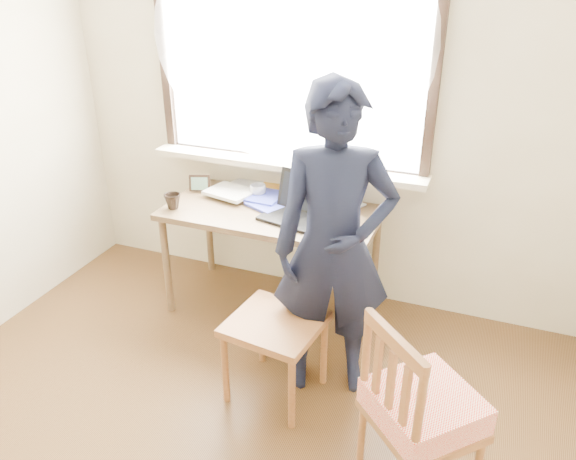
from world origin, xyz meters
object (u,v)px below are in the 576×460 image
at_px(work_chair, 275,332).
at_px(person, 334,247).
at_px(desk, 272,221).
at_px(side_chair, 420,409).
at_px(mug_white, 258,191).
at_px(laptop, 298,208).
at_px(mug_dark, 173,201).

height_order(work_chair, person, person).
distance_m(desk, side_chair, 1.60).
bearing_deg(person, mug_white, 116.19).
xyz_separation_m(laptop, side_chair, (0.95, -1.09, -0.30)).
height_order(desk, person, person).
bearing_deg(mug_dark, work_chair, -31.24).
bearing_deg(laptop, desk, 171.61).
xyz_separation_m(desk, person, (0.57, -0.55, 0.20)).
bearing_deg(work_chair, laptop, 101.26).
bearing_deg(side_chair, mug_dark, 151.77).
relative_size(desk, mug_dark, 12.90).
relative_size(side_chair, person, 0.54).
height_order(desk, mug_dark, mug_dark).
bearing_deg(person, mug_dark, 143.43).
bearing_deg(desk, mug_white, 134.91).
xyz_separation_m(desk, laptop, (0.19, -0.03, 0.13)).
distance_m(laptop, person, 0.65).
relative_size(laptop, mug_white, 3.97).
bearing_deg(person, laptop, 106.70).
distance_m(mug_dark, work_chair, 1.14).
bearing_deg(mug_white, mug_dark, -139.57).
relative_size(work_chair, side_chair, 0.56).
xyz_separation_m(mug_dark, side_chair, (1.72, -0.92, -0.29)).
bearing_deg(work_chair, person, 41.08).
bearing_deg(desk, side_chair, -44.69).
height_order(mug_white, mug_dark, mug_dark).
distance_m(mug_dark, person, 1.22).
distance_m(mug_white, side_chair, 1.85).
xyz_separation_m(work_chair, side_chair, (0.80, -0.37, 0.08)).
relative_size(desk, side_chair, 1.48).
height_order(desk, laptop, laptop).
height_order(work_chair, side_chair, side_chair).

